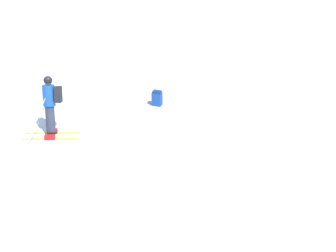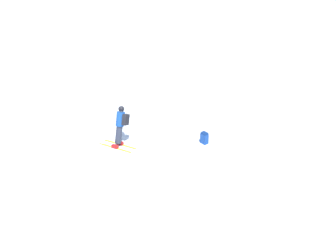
% 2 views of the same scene
% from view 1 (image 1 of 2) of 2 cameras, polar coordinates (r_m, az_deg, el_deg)
% --- Properties ---
extents(ground_plane, '(300.00, 300.00, 0.00)m').
position_cam_1_polar(ground_plane, '(13.88, -13.93, -0.79)').
color(ground_plane, white).
extents(skier, '(1.28, 1.63, 1.71)m').
position_cam_1_polar(skier, '(13.47, -14.15, 2.72)').
color(skier, yellow).
rests_on(skier, ground).
extents(spare_backpack, '(0.33, 0.37, 0.50)m').
position_cam_1_polar(spare_backpack, '(15.06, -1.35, 3.40)').
color(spare_backpack, '#194293').
rests_on(spare_backpack, ground).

